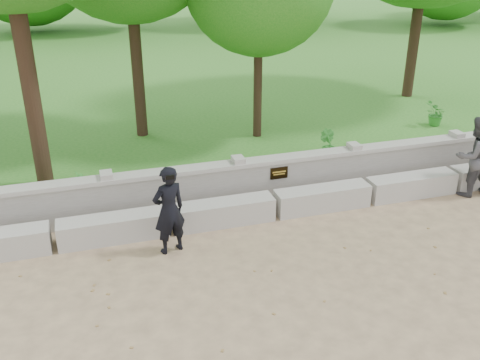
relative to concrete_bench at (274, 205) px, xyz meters
The scene contains 9 objects.
ground 1.91m from the concrete_bench, 90.00° to the right, with size 80.00×80.00×0.00m, color tan.
lawn 12.10m from the concrete_bench, 90.00° to the left, with size 40.00×22.00×0.25m, color #2A6B1F.
concrete_bench is the anchor object (origin of this frame).
parapet_wall 0.74m from the concrete_bench, 89.99° to the left, with size 12.50×0.35×0.90m.
man_main 2.28m from the concrete_bench, 162.54° to the right, with size 0.65×0.60×1.55m.
visitor_left 4.23m from the concrete_bench, ahead, with size 0.83×0.65×1.68m.
shrub_a 3.76m from the concrete_bench, 158.04° to the left, with size 0.28×0.19×0.53m, color #31812B.
shrub_b 2.66m from the concrete_bench, 42.61° to the left, with size 0.38×0.31×0.69m, color #31812B.
shrub_c 6.53m from the concrete_bench, 28.34° to the left, with size 0.58×0.50×0.64m, color #31812B.
Camera 1 is at (-3.28, -6.55, 4.86)m, focal length 40.00 mm.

